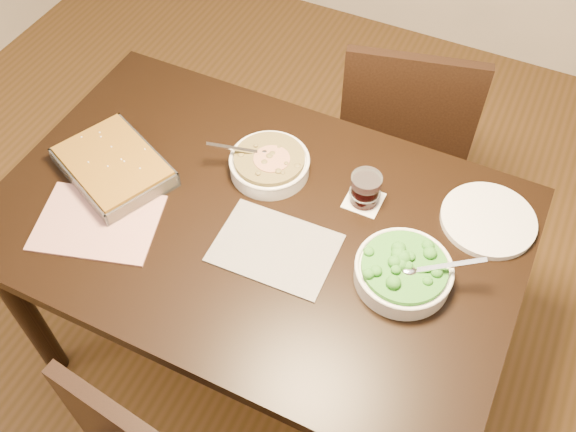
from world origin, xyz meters
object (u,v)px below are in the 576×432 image
object	(u,v)px
stew_bowl	(269,163)
wine_tumbler	(365,189)
dinner_plate	(488,220)
broccoli_bowl	(403,271)
table	(256,239)
baking_dish	(114,167)
chair_far	(404,131)

from	to	relation	value
stew_bowl	wine_tumbler	bearing A→B (deg)	2.72
wine_tumbler	dinner_plate	xyz separation A→B (m)	(0.32, 0.07, -0.04)
broccoli_bowl	dinner_plate	size ratio (longest dim) A/B	1.05
broccoli_bowl	dinner_plate	world-z (taller)	broccoli_bowl
table	stew_bowl	size ratio (longest dim) A/B	5.90
baking_dish	dinner_plate	xyz separation A→B (m)	(0.99, 0.28, -0.02)
table	stew_bowl	distance (m)	0.21
broccoli_bowl	baking_dish	world-z (taller)	broccoli_bowl
table	chair_far	world-z (taller)	chair_far
stew_bowl	broccoli_bowl	bearing A→B (deg)	-21.45
broccoli_bowl	table	bearing A→B (deg)	178.62
table	baking_dish	bearing A→B (deg)	-176.43
baking_dish	chair_far	bearing A→B (deg)	74.81
broccoli_bowl	dinner_plate	bearing A→B (deg)	61.39
stew_bowl	baking_dish	size ratio (longest dim) A/B	0.62
broccoli_bowl	chair_far	bearing A→B (deg)	106.34
chair_far	dinner_plate	bearing A→B (deg)	113.95
table	broccoli_bowl	distance (m)	0.44
chair_far	wine_tumbler	bearing A→B (deg)	80.86
stew_bowl	broccoli_bowl	size ratio (longest dim) A/B	0.90
table	dinner_plate	size ratio (longest dim) A/B	5.58
stew_bowl	chair_far	world-z (taller)	chair_far
baking_dish	chair_far	size ratio (longest dim) A/B	0.42
table	chair_far	distance (m)	0.77
broccoli_bowl	wine_tumbler	xyz separation A→B (m)	(-0.18, 0.19, 0.02)
stew_bowl	wine_tumbler	world-z (taller)	wine_tumbler
baking_dish	chair_far	xyz separation A→B (m)	(0.62, 0.76, -0.27)
baking_dish	wine_tumbler	distance (m)	0.70
wine_tumbler	chair_far	distance (m)	0.62
wine_tumbler	chair_far	bearing A→B (deg)	94.28
chair_far	table	bearing A→B (deg)	61.49
broccoli_bowl	baking_dish	xyz separation A→B (m)	(-0.84, -0.02, -0.01)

